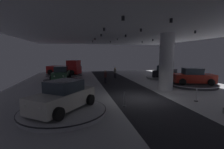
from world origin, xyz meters
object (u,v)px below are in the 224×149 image
(display_car_far_right, at_px, (165,72))
(display_platform_deep_left, at_px, (64,75))
(display_platform_far_left, at_px, (61,80))
(display_platform_mid_right, at_px, (193,85))
(column_right, at_px, (166,62))
(display_car_far_left, at_px, (61,74))
(display_car_mid_right, at_px, (193,77))
(display_car_near_left, at_px, (63,97))
(display_platform_far_right, at_px, (165,78))
(pickup_truck_deep_left, at_px, (66,69))
(display_platform_near_left, at_px, (63,111))
(visitor_walking_far, at_px, (115,72))
(visitor_walking_near, at_px, (105,76))

(display_car_far_right, relative_size, display_platform_deep_left, 0.74)
(display_platform_far_left, bearing_deg, display_platform_mid_right, -23.40)
(column_right, height_order, display_car_far_right, column_right)
(display_car_far_left, distance_m, display_car_mid_right, 15.83)
(display_car_far_left, height_order, display_car_near_left, display_car_near_left)
(display_platform_far_right, bearing_deg, display_platform_deep_left, 155.50)
(column_right, xyz_separation_m, pickup_truck_deep_left, (-10.38, 13.59, -1.59))
(display_car_far_right, bearing_deg, display_platform_near_left, -137.88)
(display_car_far_left, bearing_deg, display_platform_near_left, -84.18)
(column_right, distance_m, visitor_walking_far, 9.68)
(pickup_truck_deep_left, distance_m, visitor_walking_near, 10.21)
(display_car_far_right, relative_size, visitor_walking_near, 2.80)
(display_platform_mid_right, xyz_separation_m, pickup_truck_deep_left, (-14.37, 12.41, 0.99))
(display_car_mid_right, bearing_deg, visitor_walking_far, 132.16)
(display_car_near_left, distance_m, visitor_walking_far, 15.11)
(display_platform_far_left, relative_size, pickup_truck_deep_left, 0.80)
(column_right, bearing_deg, display_platform_near_left, -152.53)
(display_platform_deep_left, bearing_deg, pickup_truck_deep_left, -22.82)
(display_car_near_left, distance_m, display_car_mid_right, 14.53)
(column_right, bearing_deg, display_platform_far_right, 61.24)
(display_car_far_right, height_order, display_car_mid_right, display_car_mid_right)
(column_right, height_order, pickup_truck_deep_left, column_right)
(display_car_mid_right, bearing_deg, pickup_truck_deep_left, 139.16)
(display_platform_far_left, distance_m, visitor_walking_near, 6.03)
(visitor_walking_far, bearing_deg, visitor_walking_near, -116.73)
(column_right, relative_size, display_platform_far_right, 1.03)
(display_platform_far_left, distance_m, display_platform_mid_right, 15.84)
(display_platform_deep_left, relative_size, pickup_truck_deep_left, 1.05)
(display_car_mid_right, xyz_separation_m, visitor_walking_near, (-9.17, 3.60, -0.16))
(display_platform_far_right, relative_size, visitor_walking_near, 3.36)
(display_platform_mid_right, xyz_separation_m, visitor_walking_near, (-9.20, 3.61, 0.74))
(display_car_far_left, height_order, visitor_walking_far, display_car_far_left)
(display_car_far_left, xyz_separation_m, display_platform_near_left, (1.26, -12.34, -0.86))
(display_platform_far_right, relative_size, pickup_truck_deep_left, 0.94)
(visitor_walking_far, bearing_deg, display_platform_deep_left, 148.04)
(display_car_far_left, xyz_separation_m, display_car_mid_right, (14.51, -6.31, 0.05))
(visitor_walking_near, bearing_deg, display_car_mid_right, -21.43)
(display_platform_near_left, bearing_deg, display_platform_deep_left, 94.26)
(column_right, relative_size, display_car_mid_right, 1.21)
(display_platform_deep_left, bearing_deg, display_platform_far_left, -88.87)
(display_platform_far_right, relative_size, display_platform_deep_left, 0.89)
(pickup_truck_deep_left, bearing_deg, display_car_mid_right, -40.84)
(display_platform_far_left, distance_m, display_car_far_left, 0.87)
(display_platform_deep_left, bearing_deg, display_car_far_right, -24.60)
(column_right, relative_size, visitor_walking_near, 3.46)
(display_car_near_left, relative_size, display_platform_far_right, 0.83)
(column_right, relative_size, display_platform_mid_right, 1.10)
(column_right, height_order, display_platform_far_right, column_right)
(visitor_walking_near, bearing_deg, column_right, -42.64)
(display_car_far_left, distance_m, visitor_walking_far, 7.60)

